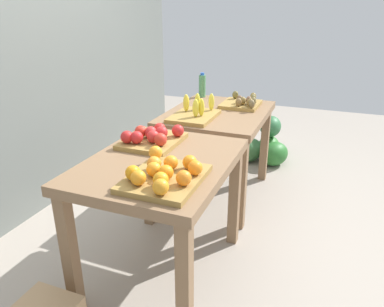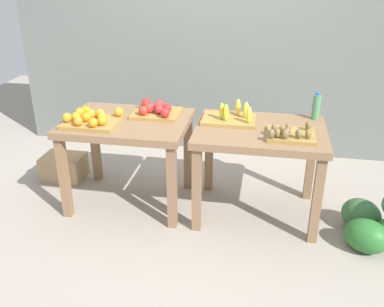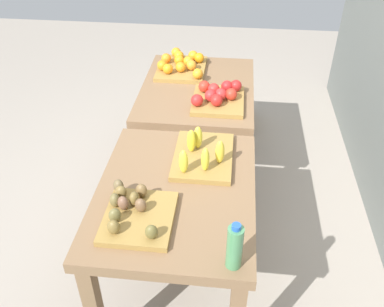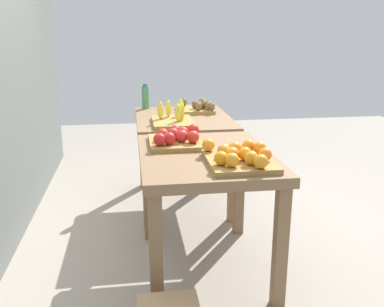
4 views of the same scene
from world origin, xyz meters
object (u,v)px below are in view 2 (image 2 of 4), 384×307
display_table_left (128,133)px  apple_bin (156,110)px  water_bottle (316,107)px  display_table_right (260,142)px  cardboard_produce_box (64,167)px  banana_crate (231,117)px  kiwi_bin (290,134)px  orange_bin (91,119)px  watermelon_pile (378,223)px

display_table_left → apple_bin: (0.21, 0.16, 0.16)m
display_table_left → water_bottle: size_ratio=4.45×
water_bottle → display_table_right: bearing=-145.6°
apple_bin → cardboard_produce_box: (-1.01, 0.14, -0.71)m
display_table_right → banana_crate: (-0.25, 0.11, 0.15)m
kiwi_bin → cardboard_produce_box: bearing=167.9°
orange_bin → water_bottle: 1.87m
display_table_left → watermelon_pile: (2.07, -0.26, -0.49)m
orange_bin → cardboard_produce_box: 1.00m
orange_bin → apple_bin: bearing=33.3°
kiwi_bin → display_table_left: bearing=173.3°
orange_bin → water_bottle: (1.82, 0.45, 0.07)m
kiwi_bin → cardboard_produce_box: 2.30m
banana_crate → display_table_left: bearing=-172.7°
orange_bin → apple_bin: (0.47, 0.31, 0.00)m
watermelon_pile → cardboard_produce_box: watermelon_pile is taller
water_bottle → orange_bin: bearing=-166.0°
water_bottle → watermelon_pile: bearing=-48.4°
display_table_right → watermelon_pile: size_ratio=1.52×
cardboard_produce_box → display_table_left: bearing=-20.6°
orange_bin → watermelon_pile: bearing=-2.8°
apple_bin → water_bottle: 1.36m
display_table_right → orange_bin: (-1.37, -0.15, 0.16)m
display_table_left → water_bottle: (1.56, 0.30, 0.23)m
banana_crate → water_bottle: water_bottle is taller
orange_bin → display_table_right: bearing=6.2°
display_table_left → banana_crate: size_ratio=2.36×
orange_bin → watermelon_pile: orange_bin is taller
apple_bin → banana_crate: 0.66m
apple_bin → display_table_left: bearing=-143.5°
banana_crate → watermelon_pile: banana_crate is taller
display_table_left → water_bottle: 1.61m
display_table_right → banana_crate: banana_crate is taller
kiwi_bin → apple_bin: bearing=164.5°
orange_bin → water_bottle: bearing=14.0°
watermelon_pile → kiwi_bin: bearing=171.7°
display_table_right → cardboard_produce_box: (-1.92, 0.30, -0.55)m
apple_bin → watermelon_pile: (1.85, -0.42, -0.66)m
kiwi_bin → cardboard_produce_box: size_ratio=0.92×
orange_bin → cardboard_produce_box: bearing=140.5°
display_table_left → kiwi_bin: kiwi_bin is taller
display_table_left → cardboard_produce_box: bearing=159.4°
water_bottle → cardboard_produce_box: 2.48m
display_table_right → water_bottle: (0.44, 0.30, 0.23)m
orange_bin → water_bottle: water_bottle is taller
apple_bin → watermelon_pile: apple_bin is taller
display_table_left → kiwi_bin: 1.36m
display_table_right → apple_bin: apple_bin is taller
display_table_right → apple_bin: 0.94m
display_table_right → kiwi_bin: size_ratio=2.83×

